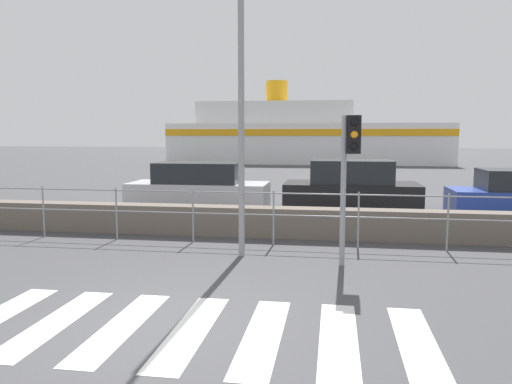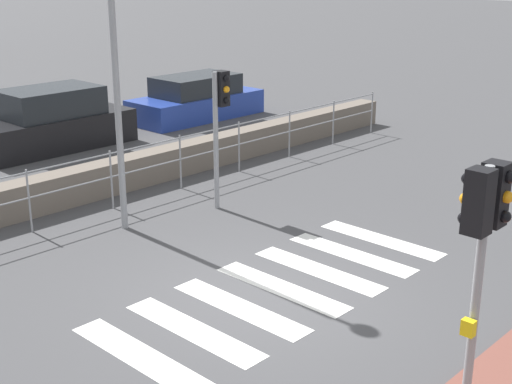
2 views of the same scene
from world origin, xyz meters
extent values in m
plane|color=#424244|center=(0.00, 0.00, 0.00)|extent=(160.00, 160.00, 0.00)
cube|color=silver|center=(-1.33, 0.00, 0.00)|extent=(0.45, 2.40, 0.01)
cube|color=silver|center=(-0.43, 0.00, 0.00)|extent=(0.45, 2.40, 0.01)
cube|color=silver|center=(0.47, 0.00, 0.00)|extent=(0.45, 2.40, 0.01)
cube|color=silver|center=(1.37, 0.00, 0.00)|extent=(0.45, 2.40, 0.01)
cube|color=silver|center=(2.27, 0.00, 0.00)|extent=(0.45, 2.40, 0.01)
cube|color=silver|center=(3.17, 0.00, 0.00)|extent=(0.45, 2.40, 0.01)
cube|color=#6B6056|center=(0.00, 5.77, 0.35)|extent=(22.09, 0.55, 0.69)
cylinder|color=gray|center=(0.00, 4.90, 1.14)|extent=(19.89, 0.03, 0.03)
cylinder|color=gray|center=(0.00, 4.90, 0.66)|extent=(19.89, 0.03, 0.03)
cylinder|color=gray|center=(-4.52, 4.90, 0.60)|extent=(0.04, 0.04, 1.20)
cylinder|color=gray|center=(-2.71, 4.90, 0.60)|extent=(0.04, 0.04, 1.20)
cylinder|color=gray|center=(-0.90, 4.90, 0.60)|extent=(0.04, 0.04, 1.20)
cylinder|color=gray|center=(0.90, 4.90, 0.60)|extent=(0.04, 0.04, 1.20)
cylinder|color=gray|center=(2.71, 4.90, 0.60)|extent=(0.04, 0.04, 1.20)
cylinder|color=gray|center=(4.52, 4.90, 0.60)|extent=(0.04, 0.04, 1.20)
cylinder|color=gray|center=(2.36, 3.39, 1.37)|extent=(0.10, 0.10, 2.74)
cube|color=black|center=(2.53, 3.39, 2.40)|extent=(0.24, 0.24, 0.68)
sphere|color=black|center=(2.53, 3.25, 2.61)|extent=(0.13, 0.13, 0.13)
sphere|color=orange|center=(2.53, 3.25, 2.40)|extent=(0.13, 0.13, 0.13)
sphere|color=black|center=(2.53, 3.25, 2.19)|extent=(0.13, 0.13, 0.13)
cylinder|color=gray|center=(0.40, 3.83, 2.82)|extent=(0.12, 0.12, 5.65)
cube|color=white|center=(0.00, 36.34, 1.60)|extent=(22.26, 7.46, 3.20)
cube|color=white|center=(-2.67, 36.34, 4.07)|extent=(12.47, 5.97, 1.76)
cube|color=orange|center=(0.00, 32.59, 2.49)|extent=(22.26, 0.08, 0.51)
cylinder|color=orange|center=(-2.67, 36.34, 5.85)|extent=(1.80, 1.80, 1.80)
cube|color=#BCBCC1|center=(-2.21, 10.07, 0.41)|extent=(4.55, 1.73, 0.81)
cube|color=#1E2328|center=(-2.21, 10.07, 1.15)|extent=(2.73, 1.52, 0.67)
cube|color=black|center=(2.73, 10.07, 0.44)|extent=(4.15, 1.87, 0.88)
cube|color=#1E2328|center=(2.73, 10.07, 1.24)|extent=(2.49, 1.65, 0.72)
camera|label=1|loc=(2.18, -5.71, 2.42)|focal=35.00mm
camera|label=2|loc=(-6.97, -6.49, 4.76)|focal=50.00mm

